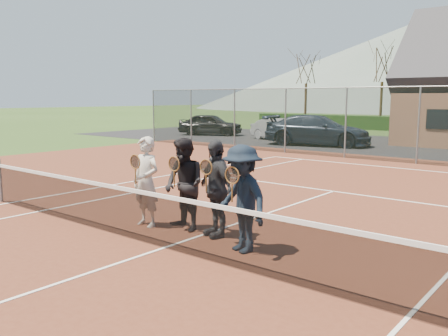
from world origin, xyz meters
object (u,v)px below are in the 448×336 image
(player_b, at_px, (184,184))
(player_c, at_px, (216,188))
(car_a, at_px, (210,124))
(tennis_net, at_px, (163,219))
(car_b, at_px, (279,130))
(player_d, at_px, (242,199))
(car_c, at_px, (317,130))
(player_a, at_px, (146,182))

(player_b, bearing_deg, player_c, 5.25)
(car_a, relative_size, tennis_net, 0.37)
(car_b, bearing_deg, player_d, -132.13)
(tennis_net, bearing_deg, car_a, 128.99)
(car_c, bearing_deg, player_a, -176.49)
(player_a, relative_size, player_c, 1.00)
(car_a, bearing_deg, player_d, -161.13)
(car_a, xyz_separation_m, player_b, (15.18, -18.33, 0.18))
(car_a, distance_m, player_d, 25.14)
(car_c, xyz_separation_m, player_b, (6.01, -16.59, 0.10))
(player_b, distance_m, player_c, 0.74)
(car_b, height_order, tennis_net, car_b)
(tennis_net, height_order, player_b, player_b)
(car_b, height_order, player_b, player_b)
(player_d, bearing_deg, car_c, 114.37)
(car_a, xyz_separation_m, player_c, (15.91, -18.26, 0.18))
(car_b, distance_m, player_c, 20.53)
(car_a, bearing_deg, car_c, -123.94)
(car_a, bearing_deg, tennis_net, -164.17)
(car_c, bearing_deg, tennis_net, -173.38)
(tennis_net, xyz_separation_m, player_d, (1.13, 0.72, 0.38))
(car_c, relative_size, player_b, 3.15)
(car_c, height_order, tennis_net, car_c)
(tennis_net, xyz_separation_m, player_b, (-0.52, 1.06, 0.38))
(car_c, bearing_deg, player_b, -173.78)
(player_a, distance_m, player_b, 0.83)
(tennis_net, height_order, player_d, player_d)
(tennis_net, height_order, player_c, player_c)
(car_a, distance_m, car_c, 9.33)
(player_b, relative_size, player_c, 1.00)
(player_c, bearing_deg, tennis_net, -100.78)
(car_b, xyz_separation_m, player_a, (8.57, -18.21, 0.27))
(car_b, relative_size, player_d, 2.19)
(tennis_net, bearing_deg, player_d, 32.60)
(car_b, relative_size, tennis_net, 0.34)
(player_b, relative_size, player_d, 1.00)
(player_a, xyz_separation_m, player_b, (0.79, 0.27, -0.00))
(car_b, distance_m, player_b, 20.24)
(player_b, bearing_deg, player_a, -161.01)
(car_b, height_order, player_a, player_a)
(car_a, bearing_deg, player_c, -162.09)
(car_c, bearing_deg, player_d, -169.34)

